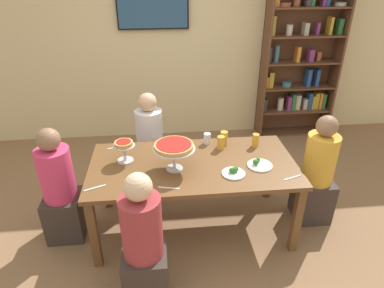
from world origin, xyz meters
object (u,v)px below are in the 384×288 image
Objects in this scene: personal_pizza_stand at (124,147)px; diner_far_left at (150,148)px; deep_dish_pizza_stand at (174,148)px; diner_near_left at (144,248)px; beer_glass_amber_tall at (224,138)px; salad_plate_near_diner at (259,164)px; diner_head_west at (61,193)px; bookshelf at (300,61)px; water_glass_clear_near at (207,139)px; cutlery_knife_near at (95,188)px; diner_head_east at (316,177)px; water_glass_clear_far at (142,185)px; television at (153,7)px; cutlery_knife_far at (169,188)px; dining_table at (193,171)px; beer_glass_amber_spare at (255,140)px; cutlery_fork_near at (116,147)px; beer_glass_amber_short at (221,143)px; cutlery_fork_far at (292,178)px; salad_plate_far_diner at (234,172)px.

diner_far_left is at bearing 72.71° from personal_pizza_stand.
deep_dish_pizza_stand is at bearing 15.05° from diner_far_left.
diner_near_left reaches higher than beer_glass_amber_tall.
personal_pizza_stand is at bearing 170.11° from salad_plate_near_diner.
personal_pizza_stand is 1.24m from salad_plate_near_diner.
diner_head_west is 0.73m from personal_pizza_stand.
bookshelf is 15.31× the size of beer_glass_amber_tall.
deep_dish_pizza_stand is at bearing -128.53° from water_glass_clear_near.
diner_near_left reaches higher than personal_pizza_stand.
deep_dish_pizza_stand is at bearing -4.60° from diner_head_west.
personal_pizza_stand is at bearing 39.04° from cutlery_knife_near.
water_glass_clear_far is (-1.69, -0.38, 0.29)m from diner_head_east.
television reaches higher than personal_pizza_stand.
beer_glass_amber_tall is at bearing -19.16° from diner_head_east.
cutlery_knife_far is (-0.42, -0.74, -0.05)m from water_glass_clear_near.
salad_plate_near_diner is at bearing -9.72° from dining_table.
diner_near_left is (-2.21, -2.77, -0.63)m from bookshelf.
dining_table is at bearing -157.75° from beer_glass_amber_spare.
diner_near_left is at bearing 87.60° from cutlery_fork_near.
cutlery_fork_near is at bearing -37.68° from diner_far_left.
cutlery_knife_far is at bearing -50.96° from personal_pizza_stand.
beer_glass_amber_spare is at bearing -62.42° from television.
salad_plate_near_diner is at bearing -50.74° from beer_glass_amber_short.
bookshelf is 1.92× the size of diner_far_left.
diner_head_east is at bearing -19.16° from beer_glass_amber_tall.
beer_glass_amber_spare is (-0.58, 0.25, 0.31)m from diner_head_east.
personal_pizza_stand is (-0.45, 0.18, -0.07)m from deep_dish_pizza_stand.
cutlery_knife_near is (-0.11, -0.68, 0.00)m from cutlery_fork_near.
cutlery_knife_near is at bearing -118.30° from personal_pizza_stand.
personal_pizza_stand reaches higher than cutlery_knife_near.
cutlery_knife_far is (0.07, -2.47, -1.11)m from television.
beer_glass_amber_spare is (1.88, 0.26, 0.31)m from diner_head_west.
cutlery_fork_far is (0.23, -0.22, -0.01)m from salad_plate_near_diner.
deep_dish_pizza_stand is at bearing -132.85° from bookshelf.
bookshelf reaches higher than salad_plate_near_diner.
diner_head_west reaches higher than water_glass_clear_near.
beer_glass_amber_spare is (0.83, 0.34, -0.15)m from deep_dish_pizza_stand.
water_glass_clear_far is (-0.05, -1.16, 0.29)m from diner_far_left.
bookshelf is at bearing 18.94° from cutlery_knife_near.
cutlery_fork_near is (-0.55, 0.45, -0.21)m from deep_dish_pizza_stand.
salad_plate_far_diner reaches higher than cutlery_knife_far.
television is at bearing 175.59° from diner_far_left.
beer_glass_amber_tall is 0.81m from cutlery_fork_far.
cutlery_fork_near is 0.68m from cutlery_knife_near.
water_glass_clear_near is 1.21× the size of water_glass_clear_far.
beer_glass_amber_spare is at bearing -12.83° from water_glass_clear_near.
cutlery_knife_near is at bearing -159.28° from beer_glass_amber_spare.
salad_plate_far_diner is 0.58m from beer_glass_amber_spare.
water_glass_clear_near is at bearing 49.03° from water_glass_clear_far.
beer_glass_amber_short is (-0.93, 0.23, 0.32)m from diner_head_east.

